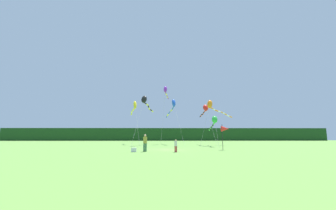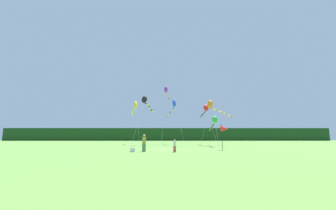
% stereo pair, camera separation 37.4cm
% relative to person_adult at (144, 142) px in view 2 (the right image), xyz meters
% --- Properties ---
extents(ground_plane, '(120.00, 120.00, 0.00)m').
position_rel_person_adult_xyz_m(ground_plane, '(2.61, 3.17, -1.01)').
color(ground_plane, '#6B9E42').
extents(distant_treeline, '(108.00, 3.58, 4.14)m').
position_rel_person_adult_xyz_m(distant_treeline, '(2.61, 48.17, 1.06)').
color(distant_treeline, '#193D19').
rests_on(distant_treeline, ground).
extents(person_adult, '(0.40, 0.40, 1.80)m').
position_rel_person_adult_xyz_m(person_adult, '(0.00, 0.00, 0.00)').
color(person_adult, '#3F724C').
rests_on(person_adult, ground).
extents(person_child, '(0.28, 0.28, 1.28)m').
position_rel_person_adult_xyz_m(person_child, '(3.21, -0.75, -0.29)').
color(person_child, '#B23338').
rests_on(person_child, ground).
extents(cooler_box, '(0.51, 0.39, 0.43)m').
position_rel_person_adult_xyz_m(cooler_box, '(-1.11, -0.39, -0.79)').
color(cooler_box, silver).
rests_on(cooler_box, ground).
extents(banner_flag_pole, '(0.90, 0.70, 3.03)m').
position_rel_person_adult_xyz_m(banner_flag_pole, '(9.31, 2.52, 1.45)').
color(banner_flag_pole, black).
rests_on(banner_flag_pole, ground).
extents(kite_red, '(1.31, 8.95, 7.32)m').
position_rel_person_adult_xyz_m(kite_red, '(9.42, 14.61, 5.43)').
color(kite_red, '#B2B2B2').
rests_on(kite_red, ground).
extents(kite_orange, '(7.20, 5.80, 7.81)m').
position_rel_person_adult_xyz_m(kite_orange, '(10.31, 12.88, 5.75)').
color(kite_orange, '#B2B2B2').
rests_on(kite_orange, ground).
extents(kite_black, '(2.74, 9.65, 8.62)m').
position_rel_person_adult_xyz_m(kite_black, '(-1.32, 13.32, 6.64)').
color(kite_black, '#B2B2B2').
rests_on(kite_black, ground).
extents(kite_blue, '(2.92, 10.70, 8.58)m').
position_rel_person_adult_xyz_m(kite_blue, '(3.65, 16.76, 6.33)').
color(kite_blue, '#B2B2B2').
rests_on(kite_blue, ground).
extents(kite_purple, '(1.62, 6.80, 11.51)m').
position_rel_person_adult_xyz_m(kite_purple, '(2.32, 18.27, 9.58)').
color(kite_purple, '#B2B2B2').
rests_on(kite_purple, ground).
extents(kite_green, '(0.91, 7.23, 4.81)m').
position_rel_person_adult_xyz_m(kite_green, '(9.79, 9.73, 2.92)').
color(kite_green, '#B2B2B2').
rests_on(kite_green, ground).
extents(kite_yellow, '(3.01, 8.08, 8.50)m').
position_rel_person_adult_xyz_m(kite_yellow, '(-3.83, 18.09, 6.33)').
color(kite_yellow, '#B2B2B2').
rests_on(kite_yellow, ground).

